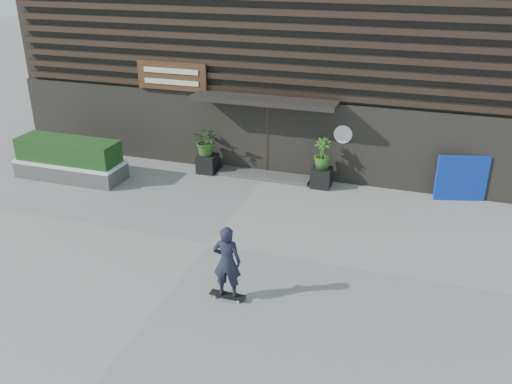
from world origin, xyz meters
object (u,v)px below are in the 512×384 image
(planter_pot_left, at_px, (207,163))
(skateboarder, at_px, (227,262))
(blue_tarp, at_px, (461,178))
(planter_pot_right, at_px, (321,177))
(raised_bed, at_px, (71,170))

(planter_pot_left, xyz_separation_m, skateboarder, (3.16, -6.41, 0.59))
(planter_pot_left, relative_size, skateboarder, 0.35)
(planter_pot_left, distance_m, blue_tarp, 7.84)
(planter_pot_right, xyz_separation_m, blue_tarp, (4.03, 0.30, 0.38))
(planter_pot_right, distance_m, skateboarder, 6.47)
(planter_pot_right, relative_size, blue_tarp, 0.41)
(planter_pot_left, xyz_separation_m, planter_pot_right, (3.80, 0.00, 0.00))
(planter_pot_right, bearing_deg, blue_tarp, 4.26)
(planter_pot_right, height_order, skateboarder, skateboarder)
(raised_bed, relative_size, blue_tarp, 2.41)
(blue_tarp, xyz_separation_m, skateboarder, (-4.66, -6.71, 0.21))
(planter_pot_right, xyz_separation_m, raised_bed, (-7.77, -1.79, -0.05))
(planter_pot_right, bearing_deg, planter_pot_left, 180.00)
(raised_bed, height_order, blue_tarp, blue_tarp)
(planter_pot_left, bearing_deg, skateboarder, -63.72)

